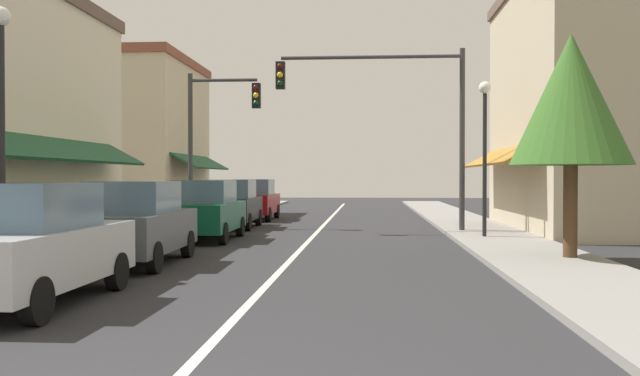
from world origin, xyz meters
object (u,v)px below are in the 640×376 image
object	(u,v)px
traffic_signal_left_corner	(213,127)
tree_right_near	(571,100)
parked_car_distant_left	(255,200)
parked_car_second_left	(135,223)
parked_car_far_left	(232,204)
traffic_signal_mast_arm	(397,106)
parked_car_third_left	(205,210)
parked_car_nearest_left	(28,245)
street_lamp_left_near	(1,96)
street_lamp_right_mid	(485,133)

from	to	relation	value
traffic_signal_left_corner	tree_right_near	bearing A→B (deg)	-43.34
parked_car_distant_left	parked_car_second_left	bearing A→B (deg)	-90.29
parked_car_far_left	tree_right_near	world-z (taller)	tree_right_near
parked_car_second_left	traffic_signal_mast_arm	distance (m)	10.87
parked_car_second_left	parked_car_third_left	xyz separation A→B (m)	(0.15, 5.61, 0.00)
parked_car_third_left	traffic_signal_left_corner	distance (m)	5.70
parked_car_nearest_left	parked_car_second_left	distance (m)	4.60
parked_car_far_left	traffic_signal_mast_arm	xyz separation A→B (m)	(5.92, -1.95, 3.33)
tree_right_near	parked_car_second_left	bearing A→B (deg)	-173.79
parked_car_distant_left	traffic_signal_mast_arm	xyz separation A→B (m)	(5.89, -6.68, 3.33)
parked_car_nearest_left	street_lamp_left_near	world-z (taller)	street_lamp_left_near
parked_car_distant_left	tree_right_near	bearing A→B (deg)	-57.10
parked_car_second_left	traffic_signal_left_corner	xyz separation A→B (m)	(-0.75, 10.49, 2.82)
parked_car_second_left	traffic_signal_left_corner	world-z (taller)	traffic_signal_left_corner
parked_car_second_left	parked_car_distant_left	xyz separation A→B (m)	(-0.02, 15.21, 0.00)
parked_car_distant_left	traffic_signal_left_corner	size ratio (longest dim) A/B	0.73
street_lamp_left_near	traffic_signal_mast_arm	bearing A→B (deg)	53.67
traffic_signal_left_corner	tree_right_near	size ratio (longest dim) A/B	1.14
parked_car_third_left	street_lamp_right_mid	xyz separation A→B (m)	(8.18, 0.59, 2.27)
street_lamp_left_near	street_lamp_right_mid	bearing A→B (deg)	38.75
parked_car_nearest_left	traffic_signal_left_corner	bearing A→B (deg)	93.00
parked_car_far_left	traffic_signal_mast_arm	world-z (taller)	traffic_signal_mast_arm
parked_car_distant_left	street_lamp_right_mid	distance (m)	12.49
parked_car_nearest_left	parked_car_third_left	world-z (taller)	same
traffic_signal_mast_arm	street_lamp_right_mid	size ratio (longest dim) A/B	1.33
traffic_signal_mast_arm	street_lamp_right_mid	world-z (taller)	traffic_signal_mast_arm
parked_car_nearest_left	parked_car_third_left	distance (m)	10.21
traffic_signal_mast_arm	traffic_signal_left_corner	bearing A→B (deg)	163.48
parked_car_far_left	traffic_signal_left_corner	xyz separation A→B (m)	(-0.70, 0.02, 2.82)
traffic_signal_mast_arm	traffic_signal_left_corner	world-z (taller)	traffic_signal_mast_arm
parked_car_far_left	street_lamp_left_near	bearing A→B (deg)	-99.57
tree_right_near	parked_car_third_left	bearing A→B (deg)	153.29
street_lamp_left_near	parked_car_nearest_left	bearing A→B (deg)	-54.97
traffic_signal_mast_arm	street_lamp_left_near	xyz separation A→B (m)	(-7.70, -10.47, -0.86)
traffic_signal_mast_arm	street_lamp_right_mid	xyz separation A→B (m)	(2.46, -2.32, -1.06)
parked_car_third_left	street_lamp_left_near	xyz separation A→B (m)	(-1.98, -7.56, 2.47)
parked_car_second_left	street_lamp_left_near	distance (m)	3.64
parked_car_third_left	street_lamp_right_mid	world-z (taller)	street_lamp_right_mid
parked_car_nearest_left	parked_car_far_left	xyz separation A→B (m)	(-0.08, 15.07, 0.00)
parked_car_distant_left	traffic_signal_left_corner	world-z (taller)	traffic_signal_left_corner
parked_car_nearest_left	parked_car_far_left	size ratio (longest dim) A/B	0.99
parked_car_second_left	parked_car_distant_left	size ratio (longest dim) A/B	1.01
tree_right_near	parked_car_nearest_left	bearing A→B (deg)	-148.84
parked_car_distant_left	tree_right_near	world-z (taller)	tree_right_near
street_lamp_left_near	parked_car_third_left	bearing A→B (deg)	75.35
street_lamp_left_near	tree_right_near	size ratio (longest dim) A/B	1.01
parked_car_second_left	tree_right_near	size ratio (longest dim) A/B	0.83
traffic_signal_mast_arm	street_lamp_right_mid	bearing A→B (deg)	-43.36
parked_car_nearest_left	street_lamp_left_near	bearing A→B (deg)	125.10
parked_car_third_left	parked_car_distant_left	world-z (taller)	same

